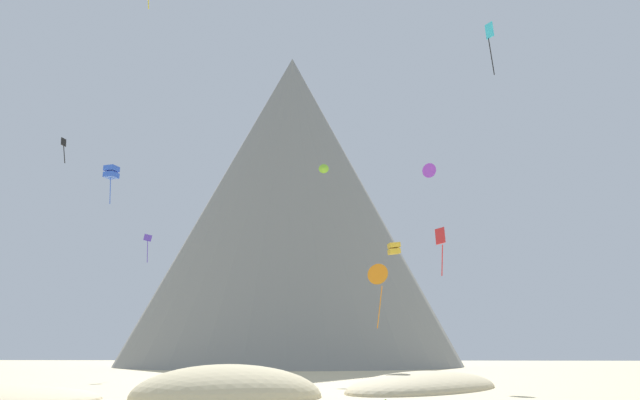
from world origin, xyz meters
TOP-DOWN VIEW (x-y plane):
  - dune_foreground_right at (10.03, 25.85)m, footprint 17.00×23.14m
  - dune_midground at (-3.00, 14.64)m, footprint 16.36×16.33m
  - bush_low_patch at (-14.08, 14.52)m, footprint 2.87×2.87m
  - rock_massif at (-11.62, 108.24)m, footprint 72.52×72.52m
  - kite_violet_mid at (12.40, 43.29)m, footprint 1.57×1.05m
  - kite_cyan_high at (15.89, 23.66)m, footprint 0.60×1.10m
  - kite_black_mid at (-22.94, 32.00)m, footprint 0.47×0.72m
  - kite_gold_low at (8.54, 47.11)m, footprint 1.49×1.45m
  - kite_blue_mid at (-21.29, 40.09)m, footprint 1.55×1.56m
  - kite_indigo_mid at (-20.83, 51.79)m, footprint 0.99×0.52m
  - kite_lime_mid at (0.10, 56.66)m, footprint 1.31×0.58m
  - kite_orange_low at (6.61, 31.77)m, footprint 2.00×1.22m
  - kite_red_low at (11.20, 22.40)m, footprint 0.70×0.88m

SIDE VIEW (x-z plane):
  - dune_foreground_right at x=10.03m, z-range -1.38..1.38m
  - dune_midground at x=-3.00m, z-range -2.06..2.06m
  - bush_low_patch at x=-14.08m, z-range 0.00..0.68m
  - kite_orange_low at x=6.61m, z-range 6.56..12.18m
  - kite_red_low at x=11.20m, z-range 9.07..12.77m
  - kite_gold_low at x=8.54m, z-range 13.28..14.61m
  - kite_indigo_mid at x=-20.83m, z-range 14.04..17.49m
  - kite_blue_mid at x=-21.29m, z-range 19.34..23.44m
  - kite_violet_mid at x=12.40m, z-range 20.95..22.54m
  - kite_black_mid at x=-22.94m, z-range 20.71..23.20m
  - kite_lime_mid at x=0.10m, z-range 25.13..26.47m
  - kite_cyan_high at x=15.89m, z-range 25.52..30.07m
  - rock_massif at x=-11.62m, z-range -3.32..60.18m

